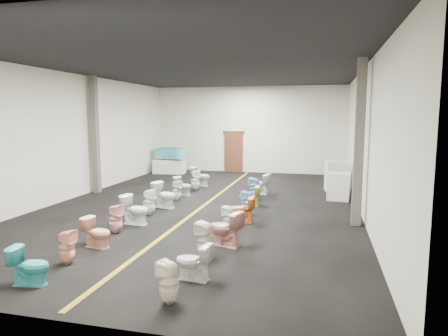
{
  "coord_description": "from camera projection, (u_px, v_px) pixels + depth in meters",
  "views": [
    {
      "loc": [
        3.79,
        -12.77,
        2.99
      ],
      "look_at": [
        0.39,
        1.0,
        1.12
      ],
      "focal_mm": 32.0,
      "sensor_mm": 36.0,
      "label": 1
    }
  ],
  "objects": [
    {
      "name": "toilet_right_2",
      "position": [
        206.0,
        240.0,
        8.33
      ],
      "size": [
        0.46,
        0.46,
        0.8
      ],
      "primitive_type": "imported",
      "rotation": [
        0.0,
        0.0,
        -1.89
      ],
      "color": "beige",
      "rests_on": "floor"
    },
    {
      "name": "wall_left",
      "position": [
        74.0,
        136.0,
        14.48
      ],
      "size": [
        0.0,
        16.0,
        16.0
      ],
      "primitive_type": "plane",
      "rotation": [
        1.57,
        0.0,
        1.57
      ],
      "color": "beige",
      "rests_on": "ground"
    },
    {
      "name": "toilet_right_9",
      "position": [
        260.0,
        184.0,
        15.22
      ],
      "size": [
        0.88,
        0.64,
        0.8
      ],
      "primitive_type": "imported",
      "rotation": [
        0.0,
        0.0,
        -1.84
      ],
      "color": "silver",
      "rests_on": "floor"
    },
    {
      "name": "column_left",
      "position": [
        95.0,
        135.0,
        15.38
      ],
      "size": [
        0.25,
        0.25,
        4.5
      ],
      "primitive_type": "cube",
      "color": "#59544C",
      "rests_on": "floor"
    },
    {
      "name": "toilet_left_1",
      "position": [
        67.0,
        247.0,
        8.06
      ],
      "size": [
        0.33,
        0.32,
        0.71
      ],
      "primitive_type": "imported",
      "rotation": [
        0.0,
        0.0,
        1.56
      ],
      "color": "#F8AF91",
      "rests_on": "floor"
    },
    {
      "name": "back_door",
      "position": [
        234.0,
        152.0,
        21.28
      ],
      "size": [
        1.0,
        0.1,
        2.1
      ],
      "primitive_type": "cube",
      "color": "#562D19",
      "rests_on": "floor"
    },
    {
      "name": "wall_front",
      "position": [
        43.0,
        169.0,
        5.59
      ],
      "size": [
        10.0,
        0.0,
        10.0
      ],
      "primitive_type": "plane",
      "rotation": [
        -1.57,
        0.0,
        0.0
      ],
      "color": "beige",
      "rests_on": "ground"
    },
    {
      "name": "wall_right",
      "position": [
        363.0,
        140.0,
        12.1
      ],
      "size": [
        0.0,
        16.0,
        16.0
      ],
      "primitive_type": "plane",
      "rotation": [
        1.57,
        0.0,
        -1.57
      ],
      "color": "beige",
      "rests_on": "ground"
    },
    {
      "name": "toilet_right_5",
      "position": [
        242.0,
        209.0,
        11.23
      ],
      "size": [
        0.74,
        0.44,
        0.74
      ],
      "primitive_type": "imported",
      "rotation": [
        0.0,
        0.0,
        -1.54
      ],
      "color": "orange",
      "rests_on": "floor"
    },
    {
      "name": "bathtub",
      "position": [
        169.0,
        153.0,
        20.7
      ],
      "size": [
        1.82,
        0.95,
        0.55
      ],
      "rotation": [
        0.0,
        0.0,
        -0.24
      ],
      "color": "#40B0B9",
      "rests_on": "display_table"
    },
    {
      "name": "toilet_right_6",
      "position": [
        247.0,
        203.0,
        12.13
      ],
      "size": [
        0.38,
        0.37,
        0.72
      ],
      "primitive_type": "imported",
      "rotation": [
        0.0,
        0.0,
        -1.73
      ],
      "color": "#84B8EC",
      "rests_on": "floor"
    },
    {
      "name": "toilet_left_9",
      "position": [
        196.0,
        180.0,
        16.02
      ],
      "size": [
        0.47,
        0.47,
        0.81
      ],
      "primitive_type": "imported",
      "rotation": [
        0.0,
        0.0,
        1.9
      ],
      "color": "white",
      "rests_on": "floor"
    },
    {
      "name": "floor",
      "position": [
        206.0,
        204.0,
        13.58
      ],
      "size": [
        16.0,
        16.0,
        0.0
      ],
      "primitive_type": "plane",
      "color": "black",
      "rests_on": "ground"
    },
    {
      "name": "door_frame",
      "position": [
        234.0,
        132.0,
        21.15
      ],
      "size": [
        1.15,
        0.08,
        0.1
      ],
      "primitive_type": "cube",
      "color": "#331C11",
      "rests_on": "back_door"
    },
    {
      "name": "toilet_right_3",
      "position": [
        225.0,
        228.0,
        9.18
      ],
      "size": [
        0.92,
        0.7,
        0.83
      ],
      "primitive_type": "imported",
      "rotation": [
        0.0,
        0.0,
        -1.9
      ],
      "color": "#D99791",
      "rests_on": "floor"
    },
    {
      "name": "toilet_left_7",
      "position": [
        177.0,
        191.0,
        14.06
      ],
      "size": [
        0.37,
        0.36,
        0.73
      ],
      "primitive_type": "imported",
      "rotation": [
        0.0,
        0.0,
        1.47
      ],
      "color": "silver",
      "rests_on": "floor"
    },
    {
      "name": "ceiling",
      "position": [
        205.0,
        69.0,
        12.99
      ],
      "size": [
        16.0,
        16.0,
        0.0
      ],
      "primitive_type": "plane",
      "rotation": [
        3.14,
        0.0,
        0.0
      ],
      "color": "black",
      "rests_on": "ground"
    },
    {
      "name": "column_right",
      "position": [
        359.0,
        143.0,
        10.72
      ],
      "size": [
        0.25,
        0.25,
        4.5
      ],
      "primitive_type": "cube",
      "color": "#59544C",
      "rests_on": "floor"
    },
    {
      "name": "aisle_stripe",
      "position": [
        206.0,
        204.0,
        13.58
      ],
      "size": [
        0.12,
        15.6,
        0.01
      ],
      "primitive_type": "cube",
      "color": "#9C7816",
      "rests_on": "floor"
    },
    {
      "name": "toilet_right_0",
      "position": [
        169.0,
        282.0,
        6.36
      ],
      "size": [
        0.4,
        0.4,
        0.71
      ],
      "primitive_type": "imported",
      "rotation": [
        0.0,
        0.0,
        -1.87
      ],
      "color": "beige",
      "rests_on": "floor"
    },
    {
      "name": "toilet_left_4",
      "position": [
        136.0,
        210.0,
        11.03
      ],
      "size": [
        0.85,
        0.56,
        0.81
      ],
      "primitive_type": "imported",
      "rotation": [
        0.0,
        0.0,
        1.44
      ],
      "color": "white",
      "rests_on": "floor"
    },
    {
      "name": "toilet_left_3",
      "position": [
        116.0,
        219.0,
        10.18
      ],
      "size": [
        0.4,
        0.4,
        0.75
      ],
      "primitive_type": "imported",
      "rotation": [
        0.0,
        0.0,
        1.38
      ],
      "color": "#F6ABA7",
      "rests_on": "floor"
    },
    {
      "name": "appliance_crate_b",
      "position": [
        337.0,
        176.0,
        15.75
      ],
      "size": [
        0.99,
        0.99,
        1.2
      ],
      "primitive_type": "cube",
      "rotation": [
        0.0,
        0.0,
        0.14
      ],
      "color": "beige",
      "rests_on": "floor"
    },
    {
      "name": "toilet_left_5",
      "position": [
        149.0,
        202.0,
        12.03
      ],
      "size": [
        0.41,
        0.4,
        0.8
      ],
      "primitive_type": "imported",
      "rotation": [
        0.0,
        0.0,
        1.68
      ],
      "color": "white",
      "rests_on": "floor"
    },
    {
      "name": "toilet_right_4",
      "position": [
        229.0,
        220.0,
        10.2
      ],
      "size": [
        0.41,
        0.4,
        0.7
      ],
      "primitive_type": "imported",
      "rotation": [
        0.0,
        0.0,
        -1.9
      ],
      "color": "silver",
      "rests_on": "floor"
    },
    {
      "name": "toilet_left_8",
      "position": [
        183.0,
        186.0,
        15.06
      ],
      "size": [
        0.75,
        0.52,
        0.7
      ],
      "primitive_type": "imported",
      "rotation": [
        0.0,
        0.0,
        1.37
      ],
      "color": "silver",
      "rests_on": "floor"
    },
    {
      "name": "toilet_left_2",
      "position": [
        97.0,
        232.0,
        9.08
      ],
      "size": [
        0.74,
        0.5,
        0.7
      ],
      "primitive_type": "imported",
      "rotation": [
        0.0,
        0.0,
        1.4
      ],
      "color": "#F7AE93",
      "rests_on": "floor"
    },
    {
      "name": "appliance_crate_c",
      "position": [
        336.0,
        177.0,
        16.75
      ],
      "size": [
        0.86,
        0.86,
        0.86
      ],
      "primitive_type": "cube",
      "rotation": [
        0.0,
        0.0,
        0.14
      ],
      "color": "silver",
      "rests_on": "floor"
    },
    {
      "name": "appliance_crate_a",
      "position": [
        339.0,
        186.0,
        14.23
      ],
      "size": [
        0.82,
        0.82,
        0.97
      ],
      "primitive_type": "cube",
      "rotation": [
        0.0,
        0.0,
        -0.1
      ],
      "color": "silver",
      "rests_on": "floor"
    },
    {
      "name": "appliance_crate_d",
      "position": [
        335.0,
        170.0,
        18.4
      ],
      "size": [
        0.87,
        0.87,
        0.95
      ],
      "primitive_type": "cube",
      "rotation": [
        0.0,
        0.0,
        0.4
      ],
      "color": "silver",
      "rests_on": "floor"
    },
    {
      "name": "wall_back",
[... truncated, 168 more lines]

